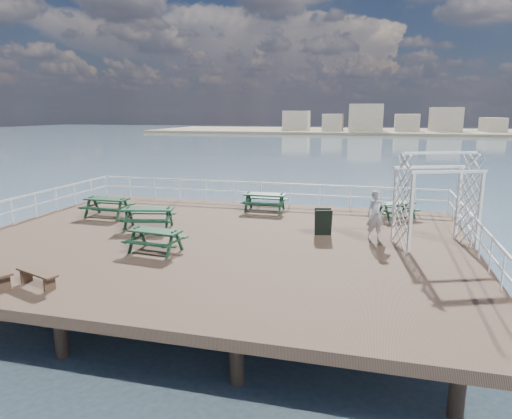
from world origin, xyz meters
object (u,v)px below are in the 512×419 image
(picnic_table_c, at_px, (396,207))
(flat_bench_near, at_px, (37,275))
(picnic_table_b, at_px, (265,198))
(person, at_px, (376,216))
(picnic_table_a, at_px, (107,203))
(picnic_table_d, at_px, (148,214))
(trellis_arbor, at_px, (436,205))
(picnic_table_e, at_px, (155,236))

(picnic_table_c, distance_m, flat_bench_near, 14.37)
(picnic_table_b, distance_m, person, 6.29)
(picnic_table_a, bearing_deg, flat_bench_near, -68.62)
(picnic_table_c, xyz_separation_m, person, (-0.87, -3.85, 0.41))
(picnic_table_d, relative_size, trellis_arbor, 0.69)
(picnic_table_d, xyz_separation_m, trellis_arbor, (10.68, 0.43, 0.84))
(picnic_table_d, bearing_deg, flat_bench_near, -102.31)
(picnic_table_b, height_order, trellis_arbor, trellis_arbor)
(picnic_table_a, xyz_separation_m, picnic_table_b, (6.49, 2.85, 0.00))
(trellis_arbor, bearing_deg, flat_bench_near, -169.09)
(picnic_table_c, relative_size, person, 1.13)
(picnic_table_e, relative_size, flat_bench_near, 1.26)
(trellis_arbor, bearing_deg, person, 154.08)
(picnic_table_a, bearing_deg, trellis_arbor, -3.24)
(picnic_table_c, height_order, trellis_arbor, trellis_arbor)
(picnic_table_e, xyz_separation_m, flat_bench_near, (-1.62, -3.60, -0.23))
(picnic_table_a, xyz_separation_m, person, (11.51, -0.92, 0.31))
(flat_bench_near, xyz_separation_m, trellis_arbor, (10.62, 6.75, 1.13))
(picnic_table_d, relative_size, picnic_table_e, 1.19)
(picnic_table_b, relative_size, picnic_table_c, 0.94)
(person, bearing_deg, picnic_table_b, 120.66)
(picnic_table_d, xyz_separation_m, person, (8.70, 0.58, 0.30))
(picnic_table_d, xyz_separation_m, flat_bench_near, (0.05, -6.32, -0.29))
(picnic_table_c, xyz_separation_m, picnic_table_e, (-7.90, -7.15, 0.04))
(picnic_table_b, bearing_deg, picnic_table_c, 0.65)
(picnic_table_c, xyz_separation_m, picnic_table_d, (-9.58, -4.44, 0.11))
(picnic_table_d, distance_m, trellis_arbor, 10.72)
(person, bearing_deg, picnic_table_a, 153.02)
(picnic_table_d, relative_size, flat_bench_near, 1.51)
(picnic_table_b, xyz_separation_m, person, (5.02, -3.77, 0.31))
(picnic_table_a, bearing_deg, person, -3.26)
(trellis_arbor, distance_m, person, 2.05)
(picnic_table_c, bearing_deg, trellis_arbor, -111.18)
(picnic_table_b, bearing_deg, trellis_arbor, -29.42)
(picnic_table_b, xyz_separation_m, picnic_table_d, (-3.68, -4.36, 0.01))
(picnic_table_a, height_order, person, person)
(picnic_table_b, bearing_deg, flat_bench_near, -108.88)
(picnic_table_d, bearing_deg, picnic_table_b, 37.01)
(picnic_table_e, distance_m, trellis_arbor, 9.58)
(picnic_table_c, distance_m, trellis_arbor, 4.26)
(picnic_table_a, relative_size, picnic_table_e, 1.03)
(picnic_table_b, xyz_separation_m, picnic_table_e, (-2.01, -7.07, -0.06))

